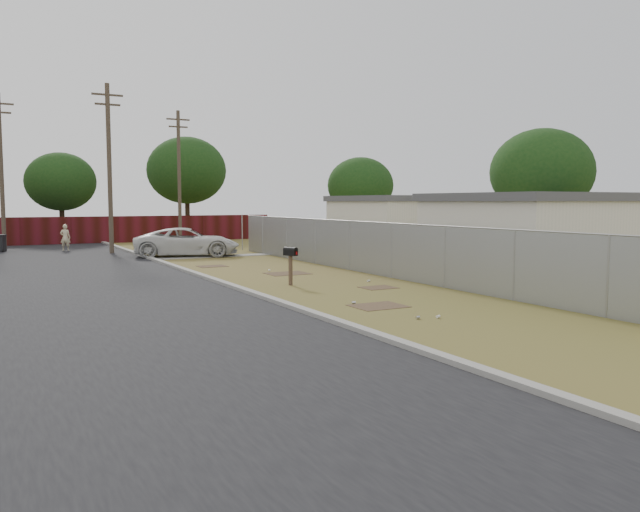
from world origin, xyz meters
TOP-DOWN VIEW (x-y plane):
  - ground at (0.00, 0.00)m, footprint 120.00×120.00m
  - street at (-6.76, 8.05)m, footprint 15.10×60.00m
  - chainlink_fence at (3.12, 1.03)m, footprint 0.10×27.06m
  - privacy_fence at (-6.00, 25.00)m, footprint 30.00×0.12m
  - utility_poles at (-3.67, 20.67)m, footprint 12.60×8.24m
  - houses at (9.70, 3.13)m, footprint 9.30×17.24m
  - horizon_trees at (0.84, 23.56)m, footprint 33.32×31.94m
  - mailbox at (-1.05, -0.10)m, footprint 0.36×0.55m
  - pickup_truck at (-0.93, 12.35)m, footprint 5.75×3.92m
  - pedestrian at (-5.99, 19.10)m, footprint 0.64×0.53m
  - scattered_litter at (-0.18, -2.99)m, footprint 3.04×11.35m

SIDE VIEW (x-z plane):
  - ground at x=0.00m, z-range 0.00..0.00m
  - street at x=-6.76m, z-range -0.04..0.08m
  - scattered_litter at x=-0.18m, z-range 0.01..0.08m
  - pickup_truck at x=-0.93m, z-range 0.00..1.46m
  - pedestrian at x=-5.99m, z-range 0.00..1.51m
  - chainlink_fence at x=3.12m, z-range -0.21..1.81m
  - privacy_fence at x=-6.00m, z-range 0.00..1.80m
  - mailbox at x=-1.05m, z-range 0.37..1.65m
  - houses at x=9.70m, z-range 0.01..3.11m
  - horizon_trees at x=0.84m, z-range 0.74..8.52m
  - utility_poles at x=-3.67m, z-range 0.19..9.19m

